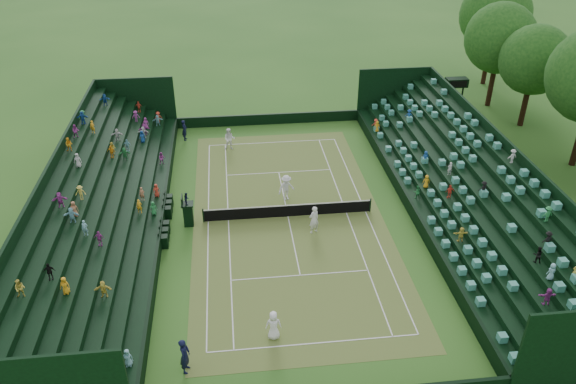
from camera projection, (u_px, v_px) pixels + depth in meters
name	position (u px, v px, depth m)	size (l,w,h in m)	color
ground	(288.00, 217.00, 38.83)	(160.00, 160.00, 0.00)	#2B5C1D
court_surface	(288.00, 217.00, 38.83)	(12.97, 26.77, 0.01)	#457C29
perimeter_wall_north	(269.00, 119.00, 52.13)	(17.17, 0.20, 1.00)	black
perimeter_wall_east	(408.00, 203.00, 39.40)	(0.20, 31.77, 1.00)	black
perimeter_wall_west	(163.00, 218.00, 37.74)	(0.20, 31.77, 1.00)	black
north_grandstand	(467.00, 187.00, 39.28)	(6.60, 32.00, 4.90)	black
south_grandstand	(97.00, 209.00, 36.80)	(6.60, 32.00, 4.90)	black
tennis_net	(288.00, 210.00, 38.56)	(11.67, 0.10, 1.06)	black
scoreboard_tower	(456.00, 84.00, 52.61)	(2.00, 1.00, 3.70)	black
tree_row	(553.00, 60.00, 46.94)	(9.15, 36.31, 11.18)	black
umpire_chair	(188.00, 211.00, 37.44)	(0.80, 0.80, 2.51)	black
courtside_chairs	(166.00, 219.00, 37.73)	(0.55, 5.52, 1.20)	black
player_near_west	(274.00, 325.00, 28.62)	(0.83, 0.54, 1.71)	white
player_near_east	(314.00, 220.00, 36.70)	(0.73, 0.48, 2.01)	white
player_far_west	(229.00, 139.00, 47.36)	(0.93, 0.72, 1.91)	white
player_far_east	(286.00, 188.00, 40.33)	(1.27, 0.73, 1.96)	white
line_judge_north	(185.00, 130.00, 49.01)	(0.67, 0.44, 1.85)	black
line_judge_south	(185.00, 356.00, 26.68)	(0.72, 0.47, 1.98)	black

